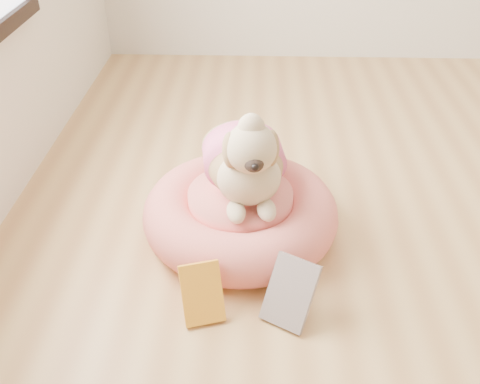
{
  "coord_description": "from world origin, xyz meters",
  "views": [
    {
      "loc": [
        -0.99,
        -1.29,
        1.31
      ],
      "look_at": [
        -1.05,
        0.28,
        0.22
      ],
      "focal_mm": 40.0,
      "sensor_mm": 36.0,
      "label": 1
    }
  ],
  "objects_px": {
    "pet_bed": "(240,213)",
    "dog": "(246,144)",
    "book_yellow": "(202,293)",
    "book_white": "(290,292)"
  },
  "relations": [
    {
      "from": "pet_bed",
      "to": "book_white",
      "type": "relative_size",
      "value": 3.31
    },
    {
      "from": "book_yellow",
      "to": "book_white",
      "type": "relative_size",
      "value": 0.88
    },
    {
      "from": "dog",
      "to": "book_yellow",
      "type": "distance_m",
      "value": 0.55
    },
    {
      "from": "book_white",
      "to": "dog",
      "type": "bearing_deg",
      "value": 138.41
    },
    {
      "from": "pet_bed",
      "to": "book_yellow",
      "type": "relative_size",
      "value": 3.78
    },
    {
      "from": "pet_bed",
      "to": "book_white",
      "type": "height_order",
      "value": "book_white"
    },
    {
      "from": "book_yellow",
      "to": "dog",
      "type": "bearing_deg",
      "value": 57.88
    },
    {
      "from": "pet_bed",
      "to": "dog",
      "type": "xyz_separation_m",
      "value": [
        0.02,
        0.02,
        0.29
      ]
    },
    {
      "from": "dog",
      "to": "book_white",
      "type": "xyz_separation_m",
      "value": [
        0.15,
        -0.44,
        -0.29
      ]
    },
    {
      "from": "book_yellow",
      "to": "book_white",
      "type": "height_order",
      "value": "book_white"
    }
  ]
}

